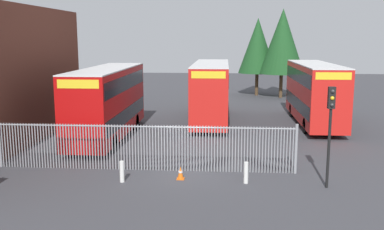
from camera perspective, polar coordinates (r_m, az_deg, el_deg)
ground_plane at (r=28.80m, az=0.60°, el=-2.53°), size 100.00×100.00×0.00m
palisade_fence at (r=21.03m, az=-6.26°, el=-4.04°), size 14.43×0.14×2.35m
double_decker_bus_near_gate at (r=27.81m, az=-10.92°, el=1.91°), size 2.54×10.81×4.42m
double_decker_bus_behind_fence_left at (r=33.04m, az=15.63°, el=3.00°), size 2.54×10.81×4.42m
double_decker_bus_behind_fence_right at (r=32.67m, az=2.49°, el=3.28°), size 2.54×10.81×4.42m
bollard_near_left at (r=19.62m, az=-9.10°, el=-7.28°), size 0.20×0.20×0.95m
bollard_center_front at (r=19.37m, az=7.05°, el=-7.46°), size 0.20×0.20×0.95m
traffic_cone_by_gate at (r=19.81m, az=-1.51°, el=-7.55°), size 0.34×0.34×0.59m
traffic_light_kerbside at (r=18.93m, az=17.57°, el=-0.44°), size 0.28×0.33×4.30m
tree_tall_back at (r=48.27m, az=8.54°, el=8.90°), size 4.10×4.10×8.32m
tree_short_side at (r=46.82m, az=11.69°, el=9.36°), size 4.66×4.66×9.20m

